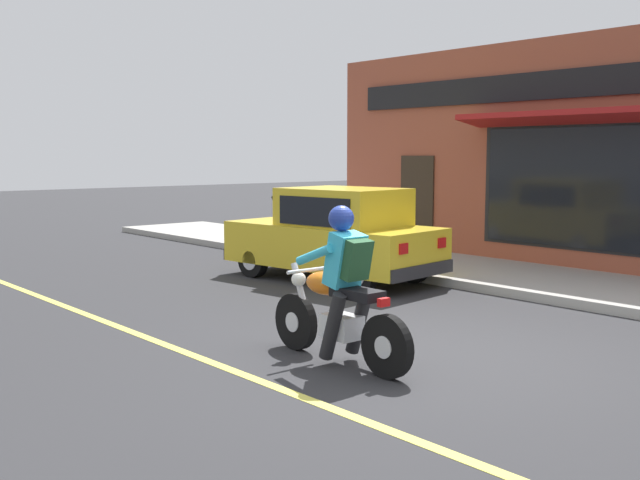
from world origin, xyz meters
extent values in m
plane|color=#2B2B2D|center=(0.00, 0.00, 0.00)|extent=(80.00, 80.00, 0.00)
cube|color=#9E9B93|center=(4.75, 3.00, 0.07)|extent=(2.60, 22.00, 0.14)
cube|color=#D1C64C|center=(-1.80, 3.00, 0.00)|extent=(0.12, 19.80, 0.01)
cube|color=brown|center=(6.30, 2.81, 2.10)|extent=(0.50, 9.76, 4.20)
cube|color=black|center=(6.03, 1.59, 1.55)|extent=(0.04, 4.10, 2.10)
cube|color=black|center=(6.05, 1.59, 1.55)|extent=(0.02, 4.29, 2.20)
cube|color=#2D2319|center=(6.03, 5.50, 1.05)|extent=(0.04, 0.90, 2.10)
cube|color=maroon|center=(5.70, 1.59, 2.75)|extent=(0.81, 4.68, 0.24)
cube|color=black|center=(6.02, 2.81, 3.35)|extent=(0.06, 8.30, 0.50)
cylinder|color=black|center=(-0.81, 1.14, 0.31)|extent=(0.11, 0.62, 0.62)
cylinder|color=silver|center=(-0.81, 1.14, 0.31)|extent=(0.12, 0.22, 0.22)
cylinder|color=black|center=(-0.83, -0.26, 0.31)|extent=(0.11, 0.62, 0.62)
cylinder|color=silver|center=(-0.83, -0.26, 0.31)|extent=(0.12, 0.22, 0.22)
cube|color=silver|center=(-0.82, 0.39, 0.39)|extent=(0.29, 0.40, 0.24)
ellipsoid|color=orange|center=(-0.81, 0.64, 0.80)|extent=(0.31, 0.52, 0.24)
cube|color=black|center=(-0.82, 0.16, 0.76)|extent=(0.27, 0.56, 0.10)
cylinder|color=silver|center=(-0.81, 1.04, 0.62)|extent=(0.07, 0.33, 0.68)
cylinder|color=silver|center=(-0.81, 0.92, 0.91)|extent=(0.56, 0.05, 0.04)
sphere|color=silver|center=(-0.81, 1.09, 0.79)|extent=(0.16, 0.16, 0.16)
cylinder|color=silver|center=(-0.66, -0.01, 0.29)|extent=(0.09, 0.55, 0.08)
cube|color=red|center=(-0.83, -0.21, 0.73)|extent=(0.12, 0.06, 0.08)
cylinder|color=black|center=(-1.00, 0.32, 0.43)|extent=(0.15, 0.35, 0.71)
cylinder|color=black|center=(-0.64, 0.31, 0.43)|extent=(0.15, 0.35, 0.71)
cube|color=#33B2D1|center=(-0.82, 0.34, 1.08)|extent=(0.34, 0.33, 0.57)
cylinder|color=#33B2D1|center=(-1.01, 0.58, 1.12)|extent=(0.10, 0.52, 0.26)
cylinder|color=#33B2D1|center=(-0.61, 0.57, 1.12)|extent=(0.10, 0.52, 0.26)
sphere|color=navy|center=(-0.82, 0.40, 1.49)|extent=(0.26, 0.26, 0.26)
cube|color=#1E4728|center=(-0.82, 0.18, 1.10)|extent=(0.28, 0.24, 0.42)
cylinder|color=black|center=(1.69, 5.40, 0.30)|extent=(0.25, 0.62, 0.60)
cylinder|color=silver|center=(1.69, 5.40, 0.30)|extent=(0.24, 0.35, 0.33)
cylinder|color=black|center=(3.12, 5.56, 0.30)|extent=(0.25, 0.62, 0.60)
cylinder|color=silver|center=(3.12, 5.56, 0.30)|extent=(0.24, 0.35, 0.33)
cylinder|color=black|center=(1.97, 3.01, 0.30)|extent=(0.25, 0.62, 0.60)
cylinder|color=silver|center=(1.97, 3.01, 0.30)|extent=(0.24, 0.35, 0.33)
cylinder|color=black|center=(3.40, 3.18, 0.30)|extent=(0.25, 0.62, 0.60)
cylinder|color=silver|center=(3.40, 3.18, 0.30)|extent=(0.24, 0.35, 0.33)
cube|color=gold|center=(2.54, 4.29, 0.60)|extent=(2.05, 3.86, 0.70)
cube|color=gold|center=(2.57, 4.04, 1.24)|extent=(1.65, 2.05, 0.66)
cube|color=black|center=(2.47, 4.90, 1.19)|extent=(1.36, 0.50, 0.51)
cube|color=black|center=(1.85, 3.96, 1.22)|extent=(0.20, 1.51, 0.46)
cube|color=black|center=(3.29, 4.12, 1.22)|extent=(0.20, 1.51, 0.46)
cube|color=silver|center=(1.83, 6.08, 0.72)|extent=(0.24, 0.07, 0.14)
cube|color=red|center=(2.25, 2.38, 0.74)|extent=(0.20, 0.06, 0.16)
cube|color=silver|center=(2.84, 6.19, 0.72)|extent=(0.24, 0.07, 0.14)
cube|color=red|center=(3.26, 2.50, 0.74)|extent=(0.20, 0.06, 0.16)
cube|color=#28282B|center=(2.34, 6.10, 0.35)|extent=(1.61, 0.30, 0.20)
cube|color=#28282B|center=(2.75, 2.47, 0.35)|extent=(1.61, 0.30, 0.20)
camera|label=1|loc=(-5.85, -5.09, 2.13)|focal=42.00mm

